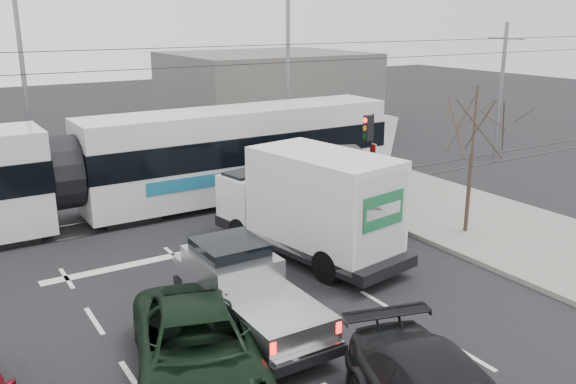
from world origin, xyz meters
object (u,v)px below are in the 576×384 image
street_lamp_near (285,64)px  tram (61,174)px  bare_tree (474,126)px  navy_pickup (343,186)px  green_car (197,349)px  street_lamp_far (18,72)px  box_truck (310,205)px  traffic_signal (369,141)px  silver_pickup (243,287)px

street_lamp_near → tram: bearing=-163.1°
bare_tree → navy_pickup: size_ratio=0.82×
tram → green_car: size_ratio=4.98×
bare_tree → navy_pickup: (-2.46, 3.81, -2.59)m
street_lamp_near → street_lamp_far: 11.67m
street_lamp_far → tram: (0.19, -5.44, -3.15)m
street_lamp_far → navy_pickup: bearing=-46.1°
street_lamp_near → box_truck: street_lamp_near is taller
navy_pickup → traffic_signal: bearing=30.5°
bare_tree → navy_pickup: bare_tree is taller
bare_tree → street_lamp_far: (-11.79, 13.50, 1.32)m
box_truck → tram: bearing=121.7°
silver_pickup → tram: bearing=102.4°
street_lamp_far → navy_pickup: (9.32, -9.69, -3.91)m
traffic_signal → bare_tree: bearing=-74.2°
traffic_signal → silver_pickup: bearing=-146.3°
silver_pickup → navy_pickup: 8.85m
green_car → bare_tree: bearing=33.3°
bare_tree → street_lamp_near: (-0.29, 11.50, 1.32)m
bare_tree → traffic_signal: (-1.13, 4.00, -1.05)m
tram → navy_pickup: (9.13, -4.25, -0.77)m
traffic_signal → silver_pickup: 10.20m
street_lamp_far → box_truck: 14.11m
street_lamp_far → tram: street_lamp_far is taller
silver_pickup → box_truck: bearing=36.6°
street_lamp_far → silver_pickup: size_ratio=1.68×
navy_pickup → green_car: navy_pickup is taller
bare_tree → street_lamp_far: size_ratio=0.56×
traffic_signal → box_truck: (-4.52, -2.73, -1.06)m
traffic_signal → street_lamp_near: 7.91m
silver_pickup → green_car: size_ratio=0.98×
bare_tree → silver_pickup: (-9.49, -1.58, -2.83)m
street_lamp_far → box_truck: street_lamp_far is taller
street_lamp_near → tram: (-11.31, -3.44, -3.15)m
navy_pickup → street_lamp_near: bearing=96.6°
navy_pickup → silver_pickup: bearing=-120.1°
street_lamp_far → box_truck: bearing=-63.3°
silver_pickup → navy_pickup: navy_pickup is taller
street_lamp_near → tram: size_ratio=0.33×
tram → navy_pickup: size_ratio=4.43×
tram → street_lamp_far: bearing=91.5°
street_lamp_far → navy_pickup: size_ratio=1.47×
street_lamp_near → box_truck: 12.05m
bare_tree → box_truck: bare_tree is taller
navy_pickup → bare_tree: bearing=-34.7°
green_car → navy_pickup: bearing=55.6°
bare_tree → street_lamp_near: bearing=91.4°
tram → green_car: 11.39m
tram → navy_pickup: 10.10m
traffic_signal → green_car: traffic_signal is taller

